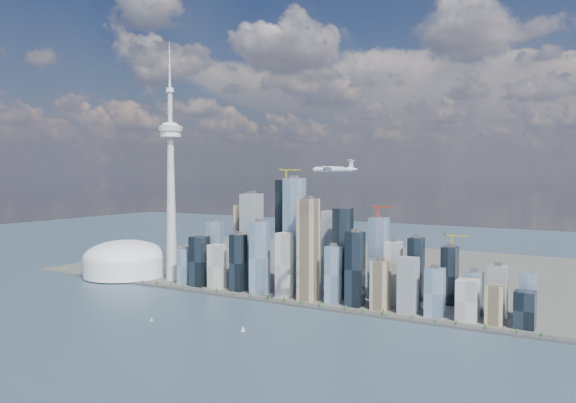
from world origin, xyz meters
The scene contains 10 objects.
ground centered at (0.00, 0.00, 0.00)m, with size 4000.00×4000.00×0.00m, color #304654.
seawall centered at (0.00, 250.00, 2.00)m, with size 1100.00×22.00×4.00m, color #383838.
land centered at (0.00, 700.00, 1.50)m, with size 1400.00×900.00×3.00m, color #4C4C47.
shoreline_trees centered at (0.00, 250.00, 8.78)m, with size 960.53×7.20×8.80m.
skyscraper_cluster centered at (59.62, 336.82, 81.02)m, with size 736.00×142.00×260.88m.
needle_tower centered at (-300.00, 310.00, 235.84)m, with size 56.00×56.00×550.50m.
dome_stadium centered at (-440.00, 300.00, 39.44)m, with size 200.00×200.00×86.00m.
airplane centered at (193.03, 151.37, 260.50)m, with size 78.13×69.25×19.04m.
sailboat_west centered at (-90.42, 25.11, 2.80)m, with size 6.33×2.46×8.73m.
sailboat_east centered at (80.67, 52.57, 3.25)m, with size 7.24×3.83×10.13m.
Camera 1 is at (588.15, -675.66, 254.88)m, focal length 35.00 mm.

